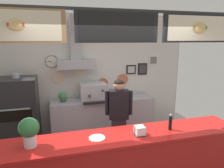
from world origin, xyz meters
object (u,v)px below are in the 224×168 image
at_px(pizza_oven, 20,115).
at_px(napkin_holder, 140,131).
at_px(espresso_machine, 93,92).
at_px(potted_thyme, 63,96).
at_px(shop_worker, 119,116).
at_px(basil_vase, 29,131).
at_px(condiment_plate, 97,138).
at_px(pepper_grinder, 170,122).
at_px(potted_basil, 128,93).

bearing_deg(pizza_oven, napkin_holder, -46.28).
height_order(espresso_machine, potted_thyme, espresso_machine).
xyz_separation_m(shop_worker, napkin_holder, (-0.05, -1.16, 0.22)).
bearing_deg(pizza_oven, potted_thyme, 16.05).
distance_m(basil_vase, condiment_plate, 0.85).
xyz_separation_m(shop_worker, pepper_grinder, (0.43, -1.13, 0.29)).
distance_m(potted_basil, condiment_plate, 2.39).
xyz_separation_m(potted_thyme, basil_vase, (-0.47, -2.12, 0.18)).
height_order(pizza_oven, shop_worker, pizza_oven).
bearing_deg(potted_basil, basil_vase, -133.71).
distance_m(espresso_machine, potted_basil, 0.85).
height_order(shop_worker, potted_thyme, shop_worker).
relative_size(shop_worker, potted_basil, 7.82).
bearing_deg(espresso_machine, potted_basil, 0.24).
relative_size(shop_worker, potted_thyme, 6.91).
bearing_deg(condiment_plate, pepper_grinder, -0.80).
bearing_deg(basil_vase, potted_thyme, 77.61).
distance_m(espresso_machine, basil_vase, 2.37).
distance_m(potted_thyme, basil_vase, 2.18).
bearing_deg(espresso_machine, condiment_plate, -98.65).
height_order(condiment_plate, napkin_holder, napkin_holder).
bearing_deg(condiment_plate, napkin_holder, -4.58).
relative_size(pizza_oven, espresso_machine, 2.79).
bearing_deg(basil_vase, pepper_grinder, -0.73).
xyz_separation_m(basil_vase, pepper_grinder, (1.90, -0.02, -0.08)).
bearing_deg(potted_thyme, napkin_holder, -66.46).
height_order(potted_thyme, condiment_plate, potted_thyme).
relative_size(shop_worker, basil_vase, 4.30).
relative_size(potted_basil, napkin_holder, 1.25).
distance_m(condiment_plate, pepper_grinder, 1.08).
distance_m(napkin_holder, pepper_grinder, 0.49).
height_order(pizza_oven, napkin_holder, pizza_oven).
relative_size(potted_thyme, condiment_plate, 1.05).
xyz_separation_m(pizza_oven, potted_thyme, (0.89, 0.26, 0.27)).
bearing_deg(potted_basil, espresso_machine, -179.76).
bearing_deg(espresso_machine, napkin_holder, -82.78).
height_order(potted_basil, basil_vase, basil_vase).
distance_m(shop_worker, pepper_grinder, 1.24).
xyz_separation_m(shop_worker, potted_thyme, (-1.00, 1.02, 0.19)).
bearing_deg(pepper_grinder, espresso_machine, 109.75).
height_order(potted_basil, pepper_grinder, pepper_grinder).
bearing_deg(pizza_oven, espresso_machine, 7.63).
relative_size(pizza_oven, condiment_plate, 7.64).
relative_size(potted_thyme, pepper_grinder, 0.94).
height_order(pizza_oven, potted_thyme, pizza_oven).
relative_size(pizza_oven, shop_worker, 1.06).
distance_m(pizza_oven, potted_thyme, 0.96).
relative_size(napkin_holder, pepper_grinder, 0.66).
bearing_deg(potted_thyme, potted_basil, -1.60).
xyz_separation_m(espresso_machine, potted_thyme, (-0.68, 0.05, -0.07)).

